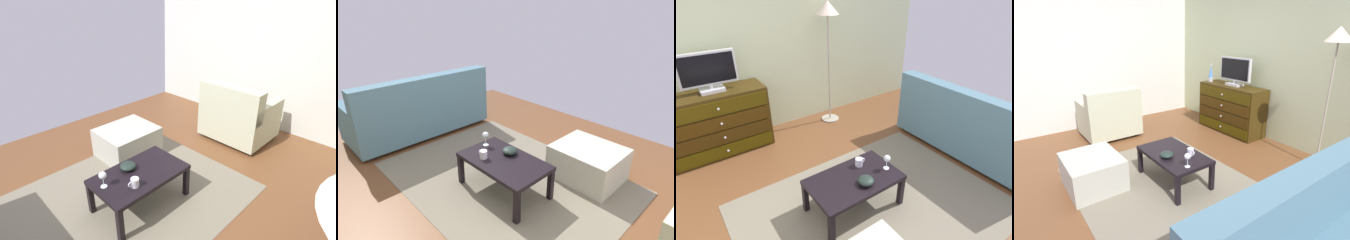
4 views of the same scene
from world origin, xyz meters
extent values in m
cube|color=brown|center=(0.00, 0.00, -0.03)|extent=(5.65, 4.63, 0.05)
cube|color=beige|center=(0.00, 2.08, 1.38)|extent=(5.65, 0.12, 2.76)
cube|color=#756C5A|center=(0.20, -0.20, 0.00)|extent=(2.60, 1.90, 0.01)
cube|color=#38270B|center=(-0.78, 1.77, 0.42)|extent=(1.24, 0.45, 0.84)
cube|color=#3C3105|center=(-0.78, 1.54, 0.13)|extent=(1.18, 0.02, 0.18)
sphere|color=silver|center=(-0.78, 1.52, 0.13)|extent=(0.03, 0.03, 0.03)
cube|color=#342107|center=(-0.78, 1.54, 0.32)|extent=(1.18, 0.02, 0.18)
sphere|color=silver|center=(-0.78, 1.52, 0.32)|extent=(0.03, 0.03, 0.03)
cube|color=#3A2406|center=(-0.78, 1.54, 0.52)|extent=(1.18, 0.02, 0.18)
sphere|color=silver|center=(-0.78, 1.52, 0.52)|extent=(0.03, 0.03, 0.03)
cube|color=#3F3005|center=(-0.78, 1.54, 0.71)|extent=(1.18, 0.02, 0.18)
sphere|color=silver|center=(-0.78, 1.52, 0.71)|extent=(0.03, 0.03, 0.03)
cube|color=silver|center=(-0.75, 1.79, 0.86)|extent=(0.28, 0.18, 0.04)
cylinder|color=silver|center=(-0.75, 1.79, 0.91)|extent=(0.04, 0.04, 0.05)
cube|color=silver|center=(-0.75, 1.79, 1.13)|extent=(0.66, 0.05, 0.39)
cube|color=black|center=(-0.75, 1.77, 1.13)|extent=(0.61, 0.01, 0.34)
cube|color=black|center=(-0.38, 0.19, 0.16)|extent=(0.05, 0.05, 0.33)
cube|color=black|center=(0.46, 0.19, 0.16)|extent=(0.05, 0.05, 0.33)
cube|color=black|center=(-0.38, -0.28, 0.16)|extent=(0.05, 0.05, 0.33)
cube|color=black|center=(0.46, -0.28, 0.16)|extent=(0.05, 0.05, 0.33)
cube|color=black|center=(0.04, -0.04, 0.35)|extent=(0.89, 0.53, 0.04)
cylinder|color=silver|center=(0.40, -0.11, 0.37)|extent=(0.06, 0.06, 0.00)
cylinder|color=silver|center=(0.40, -0.11, 0.42)|extent=(0.01, 0.01, 0.09)
sphere|color=silver|center=(0.40, -0.11, 0.49)|extent=(0.07, 0.07, 0.07)
cylinder|color=silver|center=(0.20, 0.08, 0.41)|extent=(0.08, 0.08, 0.08)
torus|color=silver|center=(0.25, 0.08, 0.42)|extent=(0.05, 0.01, 0.05)
ellipsoid|color=#1D2A24|center=(0.08, -0.17, 0.40)|extent=(0.15, 0.15, 0.07)
cylinder|color=#332319|center=(2.32, 0.78, 0.03)|extent=(0.05, 0.05, 0.05)
cylinder|color=#332319|center=(1.63, 0.78, 0.03)|extent=(0.05, 0.05, 0.05)
cube|color=slate|center=(1.97, -0.12, 0.23)|extent=(0.85, 1.95, 0.35)
cube|color=slate|center=(1.65, -0.12, 0.65)|extent=(0.20, 1.95, 0.50)
cube|color=slate|center=(1.97, 0.80, 0.50)|extent=(0.81, 0.12, 0.20)
cylinder|color=#A59E8C|center=(0.88, 1.72, 0.01)|extent=(0.28, 0.28, 0.02)
cylinder|color=#A59E8C|center=(0.88, 1.72, 0.82)|extent=(0.02, 0.02, 1.60)
cone|color=beige|center=(0.88, 1.72, 1.71)|extent=(0.32, 0.32, 0.18)
camera|label=1|loc=(1.32, 1.63, 1.92)|focal=28.39mm
camera|label=2|loc=(-1.70, 1.59, 1.82)|focal=29.71mm
camera|label=3|loc=(-1.21, -1.65, 2.09)|focal=28.99mm
camera|label=4|loc=(2.36, -1.61, 1.74)|focal=27.80mm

